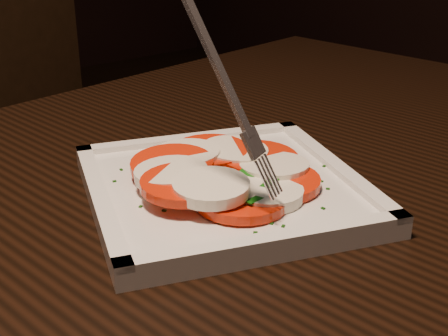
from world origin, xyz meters
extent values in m
cube|color=black|center=(0.24, -0.20, 0.73)|extent=(1.30, 0.96, 0.04)
cylinder|color=black|center=(0.73, 0.21, 0.35)|extent=(0.06, 0.06, 0.71)
cube|color=black|center=(0.41, 0.59, 0.45)|extent=(0.52, 0.52, 0.04)
cylinder|color=black|center=(0.29, 0.36, 0.21)|extent=(0.04, 0.04, 0.41)
cylinder|color=black|center=(0.63, 0.46, 0.21)|extent=(0.04, 0.04, 0.41)
cylinder|color=black|center=(0.53, 0.81, 0.21)|extent=(0.04, 0.04, 0.41)
cube|color=white|center=(0.22, -0.20, 0.76)|extent=(0.31, 0.31, 0.01)
cylinder|color=red|center=(0.20, -0.24, 0.77)|extent=(0.08, 0.08, 0.01)
cylinder|color=white|center=(0.23, -0.24, 0.77)|extent=(0.07, 0.07, 0.01)
cylinder|color=red|center=(0.25, -0.23, 0.77)|extent=(0.08, 0.08, 0.01)
cylinder|color=white|center=(0.27, -0.21, 0.77)|extent=(0.07, 0.07, 0.01)
cylinder|color=red|center=(0.27, -0.19, 0.77)|extent=(0.08, 0.08, 0.01)
cylinder|color=white|center=(0.26, -0.16, 0.78)|extent=(0.07, 0.07, 0.02)
cylinder|color=red|center=(0.24, -0.15, 0.78)|extent=(0.08, 0.08, 0.01)
cylinder|color=white|center=(0.21, -0.15, 0.78)|extent=(0.07, 0.07, 0.01)
cylinder|color=red|center=(0.19, -0.16, 0.78)|extent=(0.08, 0.08, 0.01)
cylinder|color=white|center=(0.18, -0.18, 0.78)|extent=(0.07, 0.07, 0.01)
cylinder|color=red|center=(0.17, -0.20, 0.78)|extent=(0.08, 0.08, 0.01)
cylinder|color=white|center=(0.18, -0.23, 0.78)|extent=(0.07, 0.07, 0.01)
cube|color=#12550E|center=(0.19, -0.18, 0.78)|extent=(0.04, 0.02, 0.00)
cube|color=#12550E|center=(0.23, -0.24, 0.78)|extent=(0.03, 0.02, 0.00)
cube|color=#12550E|center=(0.19, -0.19, 0.78)|extent=(0.03, 0.03, 0.00)
cube|color=#12550E|center=(0.19, -0.19, 0.78)|extent=(0.02, 0.03, 0.00)
cube|color=#12550E|center=(0.24, -0.22, 0.78)|extent=(0.02, 0.04, 0.01)
cube|color=#12550E|center=(0.19, -0.21, 0.78)|extent=(0.03, 0.03, 0.00)
cube|color=#12550E|center=(0.26, -0.21, 0.78)|extent=(0.03, 0.03, 0.00)
cube|color=#12550E|center=(0.22, -0.26, 0.78)|extent=(0.04, 0.01, 0.00)
cube|color=#12550E|center=(0.26, -0.22, 0.78)|extent=(0.03, 0.02, 0.00)
cube|color=#12550E|center=(0.27, -0.15, 0.78)|extent=(0.04, 0.02, 0.00)
cube|color=#0F3B0A|center=(0.32, -0.19, 0.77)|extent=(0.00, 0.00, 0.00)
cube|color=#0F3B0A|center=(0.17, -0.13, 0.77)|extent=(0.00, 0.00, 0.00)
cube|color=#0F3B0A|center=(0.32, -0.19, 0.77)|extent=(0.00, 0.00, 0.00)
cube|color=#0F3B0A|center=(0.25, -0.09, 0.77)|extent=(0.00, 0.00, 0.00)
cube|color=#0F3B0A|center=(0.18, -0.26, 0.77)|extent=(0.00, 0.00, 0.00)
cube|color=#0F3B0A|center=(0.14, -0.13, 0.77)|extent=(0.00, 0.00, 0.00)
cube|color=#0F3B0A|center=(0.27, -0.14, 0.77)|extent=(0.00, 0.00, 0.00)
cube|color=#0F3B0A|center=(0.21, -0.29, 0.77)|extent=(0.00, 0.00, 0.00)
cube|color=#0F3B0A|center=(0.14, -0.19, 0.77)|extent=(0.00, 0.00, 0.00)
cube|color=#0F3B0A|center=(0.23, -0.09, 0.77)|extent=(0.00, 0.00, 0.00)
cube|color=#0F3B0A|center=(0.15, -0.21, 0.77)|extent=(0.00, 0.00, 0.00)
cube|color=#0F3B0A|center=(0.29, -0.26, 0.77)|extent=(0.00, 0.00, 0.00)
cube|color=#0F3B0A|center=(0.28, -0.26, 0.77)|extent=(0.00, 0.00, 0.00)
cube|color=#0F3B0A|center=(0.18, -0.28, 0.77)|extent=(0.00, 0.00, 0.00)
cube|color=#0F3B0A|center=(0.17, -0.25, 0.77)|extent=(0.00, 0.00, 0.00)
cube|color=#0F3B0A|center=(0.25, -0.12, 0.77)|extent=(0.00, 0.00, 0.00)
cube|color=#0F3B0A|center=(0.26, -0.29, 0.77)|extent=(0.00, 0.00, 0.00)
cube|color=#0F3B0A|center=(0.20, -0.28, 0.77)|extent=(0.00, 0.00, 0.00)
cube|color=#0F3B0A|center=(0.32, -0.23, 0.77)|extent=(0.00, 0.00, 0.00)
cube|color=#0F3B0A|center=(0.29, -0.25, 0.77)|extent=(0.00, 0.00, 0.00)
cube|color=#0F3B0A|center=(0.19, -0.29, 0.77)|extent=(0.00, 0.00, 0.00)
cube|color=#0F3B0A|center=(0.16, -0.11, 0.77)|extent=(0.00, 0.00, 0.00)
cube|color=#0F3B0A|center=(0.31, -0.16, 0.77)|extent=(0.00, 0.00, 0.00)
camera|label=1|loc=(-0.10, -0.60, 1.01)|focal=50.00mm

